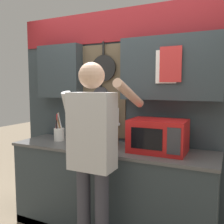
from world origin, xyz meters
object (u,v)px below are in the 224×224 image
Objects in this scene: microwave at (158,136)px; person at (93,146)px; utensil_crock at (59,133)px; knife_block at (110,137)px.

person is at bearing -129.04° from microwave.
microwave is at bearing -0.05° from utensil_crock.
knife_block is 0.15× the size of person.
microwave is 0.30× the size of person.
person reaches higher than knife_block.
person is (0.09, -0.52, 0.03)m from knife_block.
microwave is 1.63× the size of utensil_crock.
knife_block is 0.67m from utensil_crock.
microwave is 0.52m from knife_block.
knife_block is at bearing 99.66° from person.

